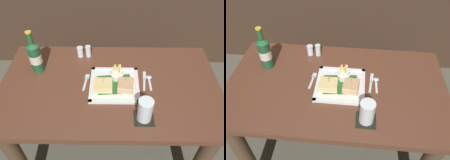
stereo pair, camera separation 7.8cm
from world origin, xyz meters
The scene contains 14 objects.
ground_plane centered at (0.00, 0.00, 0.00)m, with size 6.00×6.00×0.00m, color #595547.
dining_table centered at (0.00, 0.00, 0.60)m, with size 1.26×0.72×0.77m.
square_plate centered at (0.03, -0.01, 0.78)m, with size 0.28×0.28×0.02m.
sandwich_half_left centered at (-0.03, -0.04, 0.80)m, with size 0.10×0.08×0.08m.
sandwich_half_right centered at (0.09, -0.04, 0.81)m, with size 0.09×0.09×0.08m.
fries_cup centered at (0.04, 0.04, 0.82)m, with size 0.08×0.08×0.10m.
beer_bottle centered at (-0.44, 0.12, 0.87)m, with size 0.07×0.07×0.27m.
drink_coaster centered at (0.18, -0.23, 0.77)m, with size 0.10×0.10×0.00m, color black.
water_glass centered at (0.18, -0.23, 0.83)m, with size 0.07×0.07×0.13m.
fork centered at (-0.14, 0.02, 0.77)m, with size 0.03×0.14×0.00m.
knife centered at (0.20, 0.04, 0.77)m, with size 0.03×0.16×0.00m.
spoon centered at (0.23, 0.04, 0.78)m, with size 0.04×0.12×0.01m.
salt_shaker centered at (-0.20, 0.26, 0.80)m, with size 0.04×0.04×0.07m.
pepper_shaker centered at (-0.14, 0.26, 0.80)m, with size 0.04×0.04×0.08m.
Camera 2 is at (0.10, -0.90, 1.69)m, focal length 35.95 mm.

